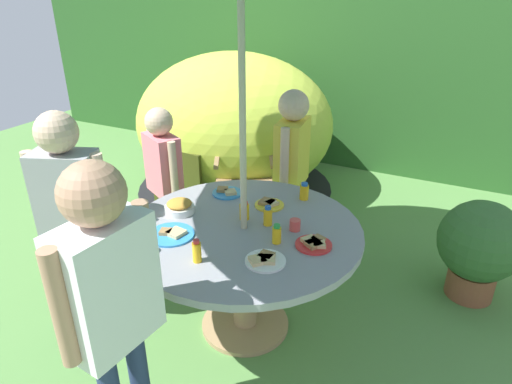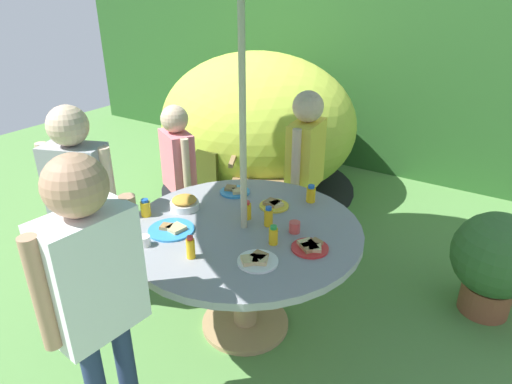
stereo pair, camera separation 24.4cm
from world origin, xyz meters
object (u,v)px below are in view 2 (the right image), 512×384
object	(u,v)px
child_in_yellow_shirt	(306,155)
juice_bottle_spot_a	(246,210)
juice_bottle_front_edge	(273,235)
juice_bottle_mid_left	(146,208)
cup_far	(145,241)
plate_back_edge	(310,247)
child_in_white_shirt	(92,275)
juice_bottle_near_left	(191,248)
snack_bowl	(184,203)
child_in_grey_shirt	(79,187)
garden_table	(244,247)
child_in_pink_shirt	(178,161)
plate_far_right	(257,260)
dome_tent	(258,124)
cup_near	(295,227)
wooden_chair	(262,164)
plate_far_left	(235,191)
juice_bottle_center_front	(268,217)
plate_near_right	(172,229)
plate_center_back	(274,205)

from	to	relation	value
child_in_yellow_shirt	juice_bottle_spot_a	bearing A→B (deg)	-2.41
juice_bottle_front_edge	juice_bottle_mid_left	bearing A→B (deg)	-170.22
cup_far	plate_back_edge	bearing A→B (deg)	30.23
child_in_yellow_shirt	child_in_white_shirt	xyz separation A→B (m)	(-0.01, -1.88, 0.09)
child_in_yellow_shirt	juice_bottle_near_left	xyz separation A→B (m)	(0.04, -1.34, -0.06)
juice_bottle_near_left	snack_bowl	bearing A→B (deg)	134.12
child_in_grey_shirt	child_in_white_shirt	xyz separation A→B (m)	(0.83, -0.57, 0.04)
garden_table	juice_bottle_near_left	xyz separation A→B (m)	(-0.05, -0.40, 0.19)
child_in_pink_shirt	juice_bottle_near_left	bearing A→B (deg)	-17.62
plate_back_edge	plate_far_right	bearing A→B (deg)	-123.83
garden_table	juice_bottle_front_edge	distance (m)	0.30
snack_bowl	juice_bottle_near_left	xyz separation A→B (m)	(0.38, -0.39, 0.02)
child_in_pink_shirt	plate_back_edge	world-z (taller)	child_in_pink_shirt
child_in_grey_shirt	plate_far_right	bearing A→B (deg)	-16.17
juice_bottle_near_left	cup_far	world-z (taller)	juice_bottle_near_left
garden_table	dome_tent	distance (m)	2.11
dome_tent	cup_near	bearing A→B (deg)	-46.31
wooden_chair	plate_far_left	world-z (taller)	wooden_chair
plate_back_edge	juice_bottle_spot_a	bearing A→B (deg)	168.09
snack_bowl	child_in_white_shirt	bearing A→B (deg)	-70.37
garden_table	juice_bottle_front_edge	bearing A→B (deg)	-15.37
wooden_chair	plate_back_edge	size ratio (longest dim) A/B	5.25
child_in_white_shirt	snack_bowl	size ratio (longest dim) A/B	8.08
garden_table	wooden_chair	world-z (taller)	wooden_chair
child_in_yellow_shirt	plate_far_right	distance (m)	1.25
child_in_grey_shirt	juice_bottle_center_front	xyz separation A→B (m)	(1.03, 0.45, -0.10)
plate_near_right	child_in_grey_shirt	bearing A→B (deg)	-169.83
child_in_yellow_shirt	juice_bottle_center_front	xyz separation A→B (m)	(0.20, -0.85, -0.06)
child_in_pink_shirt	child_in_grey_shirt	world-z (taller)	child_in_grey_shirt
child_in_white_shirt	juice_bottle_spot_a	xyz separation A→B (m)	(0.06, 1.03, -0.15)
snack_bowl	juice_bottle_front_edge	size ratio (longest dim) A/B	1.62
plate_back_edge	plate_near_right	size ratio (longest dim) A/B	0.76
snack_bowl	juice_bottle_spot_a	size ratio (longest dim) A/B	1.58
juice_bottle_center_front	plate_center_back	bearing A→B (deg)	112.95
plate_back_edge	juice_bottle_front_edge	bearing A→B (deg)	-163.11
plate_far_left	cup_near	xyz separation A→B (m)	(0.57, -0.24, 0.02)
child_in_grey_shirt	juice_bottle_spot_a	bearing A→B (deg)	5.93
child_in_white_shirt	wooden_chair	bearing A→B (deg)	19.71
child_in_yellow_shirt	snack_bowl	world-z (taller)	child_in_yellow_shirt
juice_bottle_center_front	juice_bottle_front_edge	xyz separation A→B (m)	(0.12, -0.15, -0.00)
child_in_grey_shirt	child_in_white_shirt	distance (m)	1.01
cup_near	plate_center_back	bearing A→B (deg)	141.08
child_in_grey_shirt	child_in_white_shirt	size ratio (longest dim) A/B	0.95
plate_near_right	juice_bottle_spot_a	size ratio (longest dim) A/B	2.30
child_in_pink_shirt	plate_center_back	bearing A→B (deg)	16.97
juice_bottle_mid_left	dome_tent	bearing A→B (deg)	103.94
plate_far_left	juice_bottle_mid_left	xyz separation A→B (m)	(-0.26, -0.54, 0.04)
garden_table	snack_bowl	bearing A→B (deg)	-178.95
dome_tent	child_in_pink_shirt	world-z (taller)	dome_tent
garden_table	plate_back_edge	size ratio (longest dim) A/B	6.88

